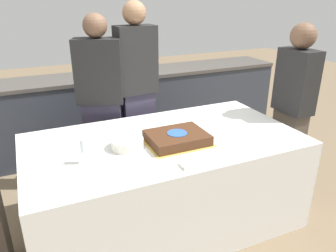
{
  "coord_description": "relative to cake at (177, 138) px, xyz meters",
  "views": [
    {
      "loc": [
        -0.92,
        -2.1,
        1.82
      ],
      "look_at": [
        0.03,
        0.0,
        0.87
      ],
      "focal_mm": 35.0,
      "sensor_mm": 36.0,
      "label": 1
    }
  ],
  "objects": [
    {
      "name": "person_cutting_cake",
      "position": [
        -0.0,
        0.88,
        0.11
      ],
      "size": [
        0.38,
        0.23,
        1.75
      ],
      "rotation": [
        0.0,
        0.0,
        -3.07
      ],
      "color": "#383347",
      "rests_on": "ground_plane"
    },
    {
      "name": "cake",
      "position": [
        0.0,
        0.0,
        0.0
      ],
      "size": [
        0.47,
        0.38,
        0.08
      ],
      "color": "gold",
      "rests_on": "dining_table"
    },
    {
      "name": "person_seated_right",
      "position": [
        1.22,
        0.1,
        0.03
      ],
      "size": [
        0.22,
        0.35,
        1.59
      ],
      "rotation": [
        0.0,
        0.0,
        -1.57
      ],
      "color": "#4C4238",
      "rests_on": "ground_plane"
    },
    {
      "name": "wine_glass",
      "position": [
        -0.69,
        -0.04,
        0.08
      ],
      "size": [
        0.06,
        0.06,
        0.17
      ],
      "color": "white",
      "rests_on": "dining_table"
    },
    {
      "name": "side_plate_near_cake",
      "position": [
        0.03,
        0.32,
        -0.04
      ],
      "size": [
        0.18,
        0.18,
        0.0
      ],
      "color": "white",
      "rests_on": "dining_table"
    },
    {
      "name": "utensil_pile",
      "position": [
        -0.08,
        -0.36,
        -0.03
      ],
      "size": [
        0.12,
        0.09,
        0.02
      ],
      "color": "white",
      "rests_on": "dining_table"
    },
    {
      "name": "side_plate_right_edge",
      "position": [
        0.53,
        0.25,
        -0.04
      ],
      "size": [
        0.18,
        0.18,
        0.0
      ],
      "color": "white",
      "rests_on": "dining_table"
    },
    {
      "name": "person_standing_back",
      "position": [
        -0.36,
        0.88,
        0.05
      ],
      "size": [
        0.46,
        0.34,
        1.66
      ],
      "rotation": [
        0.0,
        0.0,
        2.77
      ],
      "color": "#383347",
      "rests_on": "ground_plane"
    },
    {
      "name": "plate_stack",
      "position": [
        -0.37,
        0.07,
        -0.0
      ],
      "size": [
        0.24,
        0.24,
        0.07
      ],
      "color": "white",
      "rests_on": "dining_table"
    },
    {
      "name": "back_counter",
      "position": [
        -0.06,
        1.74,
        -0.35
      ],
      "size": [
        4.4,
        0.58,
        0.92
      ],
      "color": "#333842",
      "rests_on": "ground_plane"
    },
    {
      "name": "dining_table",
      "position": [
        -0.06,
        0.1,
        -0.42
      ],
      "size": [
        2.1,
        1.12,
        0.77
      ],
      "color": "silver",
      "rests_on": "ground_plane"
    },
    {
      "name": "ground_plane",
      "position": [
        -0.06,
        0.1,
        -0.81
      ],
      "size": [
        14.0,
        14.0,
        0.0
      ],
      "primitive_type": "plane",
      "color": "#7A664C"
    }
  ]
}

